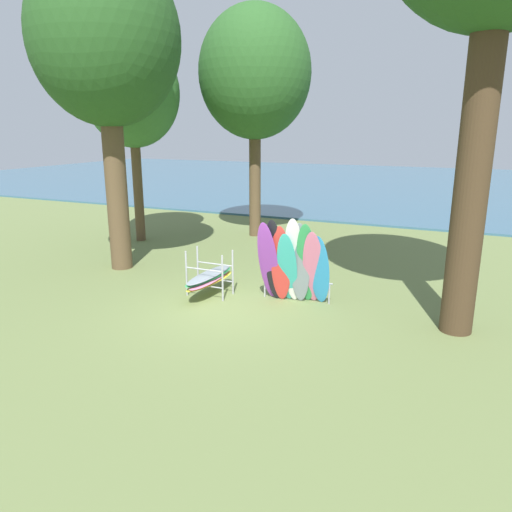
% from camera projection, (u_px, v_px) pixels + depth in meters
% --- Properties ---
extents(ground_plane, '(80.00, 80.00, 0.00)m').
position_uv_depth(ground_plane, '(224.00, 309.00, 12.14)').
color(ground_plane, olive).
extents(lake_water, '(80.00, 36.00, 0.10)m').
position_uv_depth(lake_water, '(397.00, 184.00, 38.80)').
color(lake_water, '#38607A').
rests_on(lake_water, ground).
extents(tree_foreground_left, '(4.39, 4.39, 9.49)m').
position_uv_depth(tree_foreground_left, '(105.00, 41.00, 13.99)').
color(tree_foreground_left, brown).
rests_on(tree_foreground_left, ground).
extents(tree_mid_behind, '(3.58, 3.58, 7.79)m').
position_uv_depth(tree_mid_behind, '(132.00, 93.00, 18.11)').
color(tree_mid_behind, brown).
rests_on(tree_mid_behind, ground).
extents(tree_far_left_back, '(4.42, 4.42, 9.05)m').
position_uv_depth(tree_far_left_back, '(255.00, 74.00, 18.82)').
color(tree_far_left_back, brown).
rests_on(tree_far_left_back, ground).
extents(leaning_board_pile, '(1.90, 1.01, 2.31)m').
position_uv_depth(leaning_board_pile, '(293.00, 264.00, 12.27)').
color(leaning_board_pile, purple).
rests_on(leaning_board_pile, ground).
extents(board_storage_rack, '(1.15, 2.13, 1.25)m').
position_uv_depth(board_storage_rack, '(210.00, 277.00, 13.07)').
color(board_storage_rack, '#9EA0A5').
rests_on(board_storage_rack, ground).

